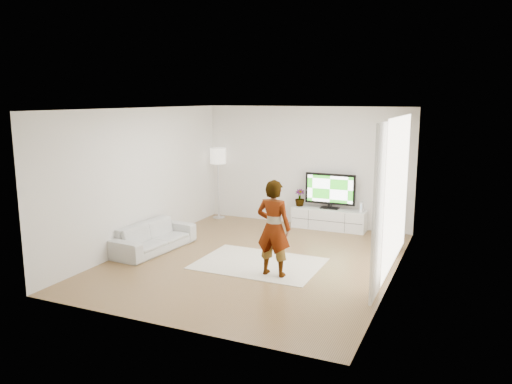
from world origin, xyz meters
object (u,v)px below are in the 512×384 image
at_px(television, 330,190).
at_px(player, 274,228).
at_px(media_console, 329,219).
at_px(sofa, 154,237).
at_px(floor_lamp, 218,159).
at_px(rug, 259,263).

distance_m(television, player, 3.42).
bearing_deg(media_console, sofa, -132.44).
distance_m(media_console, sofa, 4.07).
height_order(sofa, floor_lamp, floor_lamp).
bearing_deg(sofa, player, -93.05).
height_order(player, floor_lamp, floor_lamp).
relative_size(media_console, player, 1.03).
bearing_deg(floor_lamp, media_console, 1.31).
bearing_deg(television, sofa, -132.18).
distance_m(player, floor_lamp, 4.40).
bearing_deg(floor_lamp, rug, -50.67).
xyz_separation_m(media_console, player, (-0.03, -3.39, 0.60)).
bearing_deg(media_console, player, -90.59).
distance_m(television, sofa, 4.14).
xyz_separation_m(rug, player, (0.47, -0.45, 0.83)).
xyz_separation_m(player, floor_lamp, (-2.82, 3.32, 0.66)).
xyz_separation_m(rug, floor_lamp, (-2.35, 2.87, 1.49)).
bearing_deg(floor_lamp, player, -49.71).
xyz_separation_m(television, rug, (-0.50, -2.96, -0.91)).
bearing_deg(floor_lamp, sofa, -87.96).
relative_size(television, floor_lamp, 0.66).
xyz_separation_m(media_console, rug, (-0.50, -2.93, -0.23)).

